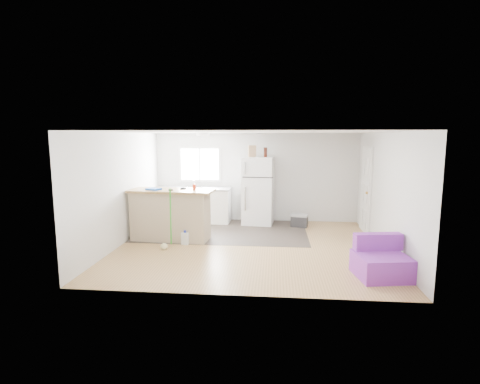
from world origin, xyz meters
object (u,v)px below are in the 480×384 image
Objects in this scene: refrigerator at (258,191)px; cardboard_box at (252,151)px; bottle_right at (265,152)px; cleaner_jug at (185,238)px; blue_tray at (154,189)px; peninsula at (171,214)px; kitchen_cabinets at (193,204)px; mop at (166,238)px; red_cup at (194,187)px; cooler at (299,220)px; purple_seat at (381,262)px; bottle_left at (266,152)px.

refrigerator is 1.05m from cardboard_box.
cardboard_box reaches higher than bottle_right.
blue_tray is at bearing 170.33° from cleaner_jug.
peninsula is 0.70m from cleaner_jug.
kitchen_cabinets is 1.84m from refrigerator.
cleaner_jug is at bearing -80.44° from kitchen_cabinets.
peninsula is at bearing -135.07° from cardboard_box.
blue_tray reaches higher than cleaner_jug.
blue_tray is at bearing -135.45° from refrigerator.
kitchen_cabinets is 1.64× the size of mop.
red_cup is 0.40× the size of cardboard_box.
mop is (-2.87, -2.22, 0.06)m from cooler.
cooler is at bearing 30.77° from red_cup.
red_cup is 0.90m from blue_tray.
cardboard_box reaches higher than mop.
mop is at bearing -123.77° from cardboard_box.
purple_seat is 7.73× the size of red_cup.
refrigerator is 1.92× the size of purple_seat.
bottle_right reaches higher than cooler.
bottle_right is (-2.03, 3.57, 1.66)m from purple_seat.
peninsula is 0.68m from blue_tray.
kitchen_cabinets is 2.43m from bottle_right.
refrigerator is 14.84× the size of red_cup.
cardboard_box reaches higher than purple_seat.
bottle_right is (2.41, 1.76, 0.75)m from blue_tray.
red_cup is (-2.43, -1.44, 1.04)m from cooler.
refrigerator reaches higher than cooler.
peninsula is 7.62× the size of bottle_right.
bottle_left is (2.43, 1.74, 0.75)m from blue_tray.
purple_seat is 4.15m from red_cup.
bottle_right reaches higher than cleaner_jug.
cooler is 0.38× the size of mop.
kitchen_cabinets is at bearing 104.06° from red_cup.
refrigerator is 1.03m from bottle_right.
bottle_right is at bearing 138.01° from bottle_left.
peninsula is 7.62× the size of bottle_left.
refrigerator is at bearing 14.85° from cardboard_box.
peninsula reaches higher than cooler.
cardboard_box is 0.34m from bottle_right.
bottle_left is at bearing -14.81° from refrigerator.
peninsula is 2.59m from refrigerator.
cooler is 1.96m from bottle_left.
bottle_right is at bearing 43.82° from peninsula.
purple_seat is 2.96× the size of cleaner_jug.
peninsula is 2.05× the size of purple_seat.
cleaner_jug is 1.25× the size of bottle_left.
peninsula is 15.88× the size of red_cup.
mop is (-1.79, -2.48, -0.66)m from refrigerator.
kitchen_cabinets is at bearing 176.60° from bottle_right.
cooler is at bearing -12.78° from bottle_right.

